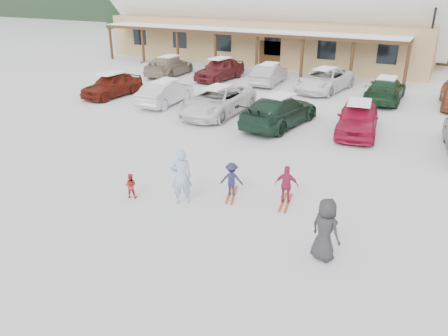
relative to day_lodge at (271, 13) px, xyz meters
The scene contains 20 objects.
ground 29.63m from the day_lodge, 72.16° to the right, with size 160.00×160.00×0.00m, color white.
day_lodge is the anchor object (origin of this frame).
lamp_post 14.21m from the day_lodge, 17.08° to the right, with size 0.50×0.25×6.36m.
adult_skier 29.40m from the day_lodge, 73.46° to the right, with size 0.68×0.44×1.85m, color #96B1D2.
toddler_red 29.47m from the day_lodge, 76.91° to the right, with size 0.41×0.32×0.85m, color red.
child_navy 28.65m from the day_lodge, 70.47° to the right, with size 0.75×0.43×1.17m, color #1F1E45.
skis_child_navy 28.73m from the day_lodge, 70.47° to the right, with size 0.20×1.40×0.03m, color #B24519.
child_magenta 29.02m from the day_lodge, 66.88° to the right, with size 0.76×0.32×1.29m, color #A2204A.
skis_child_magenta 29.10m from the day_lodge, 66.88° to the right, with size 0.20×1.40×0.03m, color #B24519.
bystander_dark 32.00m from the day_lodge, 65.44° to the right, with size 0.83×0.54×1.71m, color #2A292C.
parked_car_0 18.62m from the day_lodge, 99.85° to the right, with size 1.70×4.22×1.44m, color #5F180D.
parked_car_1 18.42m from the day_lodge, 87.23° to the right, with size 1.46×4.19×1.38m, color silver.
parked_car_2 19.37m from the day_lodge, 76.36° to the right, with size 2.45×5.32×1.48m, color white.
parked_car_3 20.83m from the day_lodge, 66.63° to the right, with size 2.11×5.20×1.51m, color #193124.
parked_car_4 22.08m from the day_lodge, 57.19° to the right, with size 1.79×4.44×1.51m, color #AB1438.
parked_car_7 12.11m from the day_lodge, 108.17° to the right, with size 2.02×4.96×1.44m, color gray.
parked_car_8 11.15m from the day_lodge, 87.53° to the right, with size 1.83×4.54×1.55m, color maroon.
parked_car_9 11.66m from the day_lodge, 68.15° to the right, with size 1.48×4.26×1.40m, color #9B9C9F.
parked_car_10 13.71m from the day_lodge, 52.63° to the right, with size 2.43×5.26×1.46m, color white.
parked_car_11 17.00m from the day_lodge, 43.83° to the right, with size 1.97×4.85×1.41m, color #16351E.
Camera 1 is at (6.36, -10.62, 6.64)m, focal length 35.00 mm.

